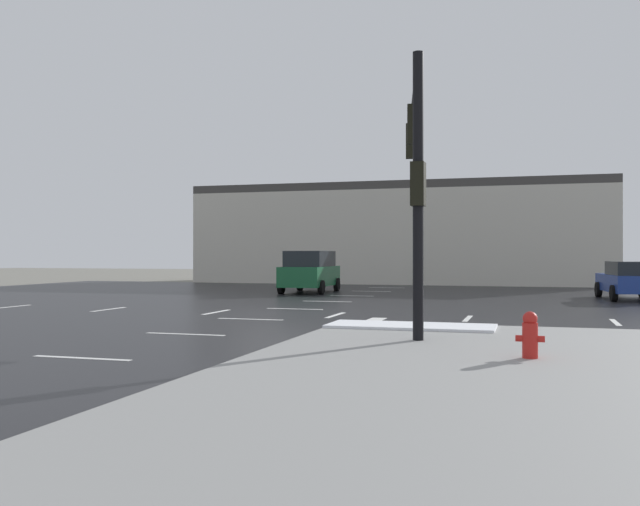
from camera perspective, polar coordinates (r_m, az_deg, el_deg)
name	(u,v)px	position (r m, az deg, el deg)	size (l,w,h in m)	color
ground_plane	(274,314)	(22.56, -3.68, -4.93)	(120.00, 120.00, 0.00)	slate
road_asphalt	(274,314)	(22.56, -3.68, -4.90)	(44.00, 44.00, 0.02)	black
snow_strip_curbside	(411,326)	(17.39, 7.30, -5.81)	(4.00, 1.60, 0.06)	white
lane_markings	(297,318)	(20.86, -1.89, -5.26)	(36.15, 36.15, 0.01)	silver
traffic_signal_mast	(416,157)	(16.44, 7.70, 7.65)	(1.28, 5.78, 5.91)	black
fire_hydrant	(530,335)	(12.64, 16.48, -6.30)	(0.48, 0.26, 0.79)	red
strip_building_background	(401,235)	(47.30, 6.50, 1.48)	(26.29, 8.00, 6.38)	beige
suv_green	(310,271)	(34.82, -0.80, -1.42)	(2.34, 4.91, 2.03)	#195933
sedan_blue	(630,279)	(31.96, 23.56, -1.96)	(2.39, 4.67, 1.58)	navy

